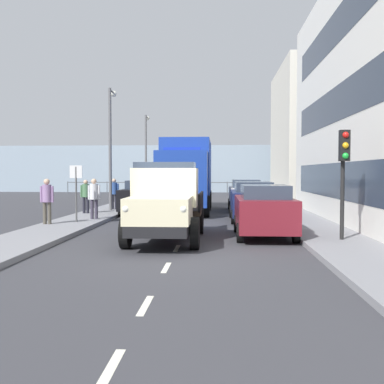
# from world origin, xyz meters

# --- Properties ---
(ground_plane) EXTENTS (80.00, 80.00, 0.00)m
(ground_plane) POSITION_xyz_m (0.00, -12.07, 0.00)
(ground_plane) COLOR #38383D
(sidewalk_left) EXTENTS (2.16, 42.46, 0.15)m
(sidewalk_left) POSITION_xyz_m (-4.67, -12.07, 0.07)
(sidewalk_left) COLOR gray
(sidewalk_left) RESTS_ON ground_plane
(sidewalk_right) EXTENTS (2.16, 42.46, 0.15)m
(sidewalk_right) POSITION_xyz_m (4.67, -12.07, 0.07)
(sidewalk_right) COLOR gray
(sidewalk_right) RESTS_ON ground_plane
(road_centreline_markings) EXTENTS (0.12, 38.34, 0.01)m
(road_centreline_markings) POSITION_xyz_m (0.00, -11.20, 0.00)
(road_centreline_markings) COLOR silver
(road_centreline_markings) RESTS_ON ground_plane
(building_far_block) EXTENTS (8.71, 10.63, 10.05)m
(building_far_block) POSITION_xyz_m (-10.10, -23.32, 5.03)
(building_far_block) COLOR beige
(building_far_block) RESTS_ON ground_plane
(sea_horizon) EXTENTS (80.00, 0.80, 5.00)m
(sea_horizon) POSITION_xyz_m (0.00, -36.30, 2.50)
(sea_horizon) COLOR #8C9EAD
(sea_horizon) RESTS_ON ground_plane
(seawall_railing) EXTENTS (28.08, 0.08, 1.20)m
(seawall_railing) POSITION_xyz_m (-0.00, -32.70, 0.92)
(seawall_railing) COLOR #4C5156
(seawall_railing) RESTS_ON ground_plane
(truck_vintage_cream) EXTENTS (2.17, 5.64, 2.43)m
(truck_vintage_cream) POSITION_xyz_m (0.45, -1.80, 1.18)
(truck_vintage_cream) COLOR black
(truck_vintage_cream) RESTS_ON ground_plane
(lorry_cargo_blue) EXTENTS (2.58, 8.20, 3.87)m
(lorry_cargo_blue) POSITION_xyz_m (0.56, -12.25, 2.08)
(lorry_cargo_blue) COLOR #193899
(lorry_cargo_blue) RESTS_ON ground_plane
(car_maroon_kerbside_near) EXTENTS (1.86, 3.83, 1.72)m
(car_maroon_kerbside_near) POSITION_xyz_m (-2.64, -2.93, 0.89)
(car_maroon_kerbside_near) COLOR maroon
(car_maroon_kerbside_near) RESTS_ON ground_plane
(car_navy_kerbside_1) EXTENTS (1.94, 4.12, 1.72)m
(car_navy_kerbside_1) POSITION_xyz_m (-2.64, -7.87, 0.90)
(car_navy_kerbside_1) COLOR navy
(car_navy_kerbside_1) RESTS_ON ground_plane
(car_white_kerbside_2) EXTENTS (1.86, 3.80, 1.72)m
(car_white_kerbside_2) POSITION_xyz_m (-2.64, -13.26, 0.89)
(car_white_kerbside_2) COLOR white
(car_white_kerbside_2) RESTS_ON ground_plane
(car_black_oppositeside_0) EXTENTS (1.93, 4.37, 1.72)m
(car_black_oppositeside_0) POSITION_xyz_m (2.64, -10.86, 0.90)
(car_black_oppositeside_0) COLOR black
(car_black_oppositeside_0) RESTS_ON ground_plane
(pedestrian_near_railing) EXTENTS (0.53, 0.34, 1.73)m
(pedestrian_near_railing) POSITION_xyz_m (5.38, -4.97, 1.17)
(pedestrian_near_railing) COLOR #4C473D
(pedestrian_near_railing) RESTS_ON sidewalk_right
(pedestrian_strolling) EXTENTS (0.53, 0.34, 1.71)m
(pedestrian_strolling) POSITION_xyz_m (4.11, -6.94, 1.16)
(pedestrian_strolling) COLOR #383342
(pedestrian_strolling) RESTS_ON sidewalk_right
(pedestrian_with_bag) EXTENTS (0.53, 0.34, 1.62)m
(pedestrian_with_bag) POSITION_xyz_m (5.25, -9.58, 1.10)
(pedestrian_with_bag) COLOR black
(pedestrian_with_bag) RESTS_ON sidewalk_right
(pedestrian_by_lamp) EXTENTS (0.53, 0.34, 1.64)m
(pedestrian_by_lamp) POSITION_xyz_m (4.45, -12.07, 1.11)
(pedestrian_by_lamp) COLOR black
(pedestrian_by_lamp) RESTS_ON sidewalk_right
(traffic_light_near) EXTENTS (0.28, 0.41, 3.20)m
(traffic_light_near) POSITION_xyz_m (-4.79, -1.50, 2.47)
(traffic_light_near) COLOR black
(traffic_light_near) RESTS_ON sidewalk_left
(lamp_post_promenade) EXTENTS (0.32, 1.14, 6.36)m
(lamp_post_promenade) POSITION_xyz_m (4.49, -11.58, 3.94)
(lamp_post_promenade) COLOR #59595B
(lamp_post_promenade) RESTS_ON sidewalk_right
(lamp_post_far) EXTENTS (0.32, 1.14, 6.46)m
(lamp_post_far) POSITION_xyz_m (4.55, -23.51, 4.00)
(lamp_post_far) COLOR #59595B
(lamp_post_far) RESTS_ON sidewalk_right
(street_sign) EXTENTS (0.50, 0.07, 2.25)m
(street_sign) POSITION_xyz_m (4.49, -5.75, 1.68)
(street_sign) COLOR #4C4C4C
(street_sign) RESTS_ON sidewalk_right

